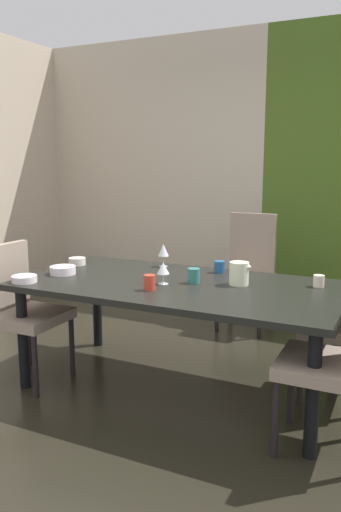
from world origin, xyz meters
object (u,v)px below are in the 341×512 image
dining_table (179,293)px  cup_right (194,276)px  serving_bowl_left (77,261)px  wine_glass_corner (163,269)px  serving_bowl_near_shelf (24,279)px  serving_bowl_north (63,270)px  wine_glass_west (163,251)px  cup_near_window (220,267)px  cup_center (319,281)px  chair_head_far (249,266)px  pitcher_front (239,273)px  chair_left_near (20,305)px  cup_south (150,282)px  chair_right_near (341,354)px

dining_table → cup_right: cup_right is taller
serving_bowl_left → dining_table: bearing=-11.3°
wine_glass_corner → serving_bowl_near_shelf: size_ratio=0.87×
wine_glass_corner → serving_bowl_north: size_ratio=0.80×
wine_glass_west → cup_near_window: wine_glass_west is taller
cup_center → chair_head_far: bearing=124.3°
serving_bowl_near_shelf → pitcher_front: size_ratio=1.09×
dining_table → serving_bowl_near_shelf: size_ratio=12.81×
wine_glass_west → cup_right: (0.40, -0.37, -0.07)m
chair_left_near → cup_south: (0.94, 0.08, 0.24)m
cup_center → serving_bowl_left: bearing=-177.1°
pitcher_front → serving_bowl_left: bearing=176.8°
cup_center → cup_south: cup_south is taller
wine_glass_corner → cup_south: bearing=-93.7°
serving_bowl_left → cup_right: (1.01, -0.15, 0.02)m
cup_near_window → cup_right: bearing=-96.5°
chair_right_near → cup_right: 1.03m
cup_center → cup_south: 1.04m
serving_bowl_north → cup_center: bearing=13.4°
chair_head_far → serving_bowl_left: 1.57m
serving_bowl_north → wine_glass_west: bearing=45.6°
dining_table → wine_glass_corner: size_ratio=14.67×
dining_table → serving_bowl_near_shelf: (-0.90, -0.41, 0.09)m
serving_bowl_left → wine_glass_corner: bearing=-17.3°
serving_bowl_near_shelf → pitcher_front: (1.25, 0.52, 0.05)m
cup_center → pitcher_front: size_ratio=0.50×
cup_right → cup_south: 0.32m
cup_near_window → chair_right_near: bearing=-38.4°
chair_head_far → chair_right_near: bearing=119.8°
serving_bowl_north → serving_bowl_left: size_ratio=1.40×
serving_bowl_north → serving_bowl_left: serving_bowl_north is taller
wine_glass_west → cup_south: size_ratio=1.83×
serving_bowl_north → chair_right_near: bearing=-6.3°
serving_bowl_near_shelf → cup_near_window: size_ratio=1.97×
chair_left_near → serving_bowl_near_shelf: chair_left_near is taller
wine_glass_corner → serving_bowl_left: 0.89m
wine_glass_corner → serving_bowl_left: wine_glass_corner is taller
chair_right_near → wine_glass_corner: (-1.10, 0.24, 0.28)m
serving_bowl_left → cup_south: 0.94m
chair_head_far → pitcher_front: 1.38m
wine_glass_corner → cup_right: bearing=34.6°
serving_bowl_north → cup_right: 0.92m
cup_south → serving_bowl_left: bearing=153.0°
chair_right_near → cup_right: chair_right_near is taller
wine_glass_west → cup_near_window: size_ratio=2.08×
cup_near_window → serving_bowl_north: bearing=-151.7°
cup_south → cup_near_window: cup_south is taller
serving_bowl_north → dining_table: bearing=8.1°
chair_left_near → wine_glass_west: chair_left_near is taller
serving_bowl_left → chair_right_near: bearing=-14.5°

